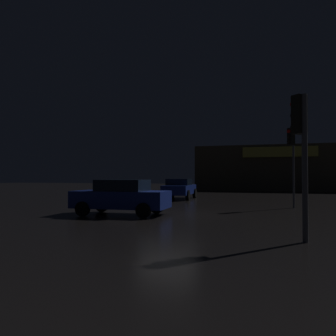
{
  "coord_description": "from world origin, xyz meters",
  "views": [
    {
      "loc": [
        4.47,
        -14.24,
        1.66
      ],
      "look_at": [
        -1.92,
        6.27,
        2.18
      ],
      "focal_mm": 36.76,
      "sensor_mm": 36.0,
      "label": 1
    }
  ],
  "objects_px": {
    "traffic_signal_main": "(291,147)",
    "traffic_signal_opposite": "(301,136)",
    "car_far": "(121,197)",
    "car_near": "(179,188)",
    "store_building": "(279,168)"
  },
  "relations": [
    {
      "from": "traffic_signal_main",
      "to": "traffic_signal_opposite",
      "type": "distance_m",
      "value": 9.73
    },
    {
      "from": "store_building",
      "to": "traffic_signal_main",
      "type": "xyz_separation_m",
      "value": [
        0.36,
        -24.67,
        0.59
      ]
    },
    {
      "from": "traffic_signal_main",
      "to": "traffic_signal_opposite",
      "type": "xyz_separation_m",
      "value": [
        -0.2,
        -9.71,
        -0.53
      ]
    },
    {
      "from": "car_far",
      "to": "car_near",
      "type": "bearing_deg",
      "value": 91.81
    },
    {
      "from": "traffic_signal_main",
      "to": "car_near",
      "type": "distance_m",
      "value": 9.44
    },
    {
      "from": "store_building",
      "to": "car_far",
      "type": "height_order",
      "value": "store_building"
    },
    {
      "from": "car_near",
      "to": "traffic_signal_main",
      "type": "bearing_deg",
      "value": -34.59
    },
    {
      "from": "car_near",
      "to": "car_far",
      "type": "height_order",
      "value": "car_far"
    },
    {
      "from": "traffic_signal_main",
      "to": "car_far",
      "type": "relative_size",
      "value": 1.02
    },
    {
      "from": "traffic_signal_main",
      "to": "car_far",
      "type": "height_order",
      "value": "traffic_signal_main"
    },
    {
      "from": "car_near",
      "to": "store_building",
      "type": "bearing_deg",
      "value": 69.85
    },
    {
      "from": "traffic_signal_main",
      "to": "store_building",
      "type": "bearing_deg",
      "value": 90.83
    },
    {
      "from": "traffic_signal_main",
      "to": "car_far",
      "type": "xyz_separation_m",
      "value": [
        -7.17,
        -5.49,
        -2.43
      ]
    },
    {
      "from": "store_building",
      "to": "traffic_signal_main",
      "type": "relative_size",
      "value": 4.55
    },
    {
      "from": "traffic_signal_opposite",
      "to": "car_far",
      "type": "height_order",
      "value": "traffic_signal_opposite"
    }
  ]
}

